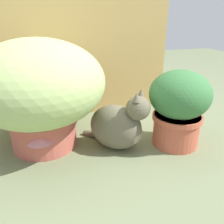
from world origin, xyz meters
name	(u,v)px	position (x,y,z in m)	size (l,w,h in m)	color
ground_plane	(91,151)	(0.00, 0.00, 0.00)	(6.00, 6.00, 0.00)	#707A57
cardboard_backdrop	(72,45)	(0.01, 0.49, 0.44)	(1.23, 0.03, 0.88)	tan
grass_planter	(39,88)	(-0.21, 0.13, 0.30)	(0.61, 0.61, 0.52)	#C05B4C
leafy_planter	(179,106)	(0.42, -0.05, 0.21)	(0.29, 0.29, 0.38)	#C45B42
cat	(119,125)	(0.14, -0.01, 0.12)	(0.31, 0.34, 0.32)	#645E49
mushroom_ornament_pink	(40,139)	(-0.22, 0.00, 0.10)	(0.12, 0.12, 0.14)	silver
mushroom_ornament_red	(59,136)	(-0.14, 0.04, 0.08)	(0.09, 0.09, 0.12)	beige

